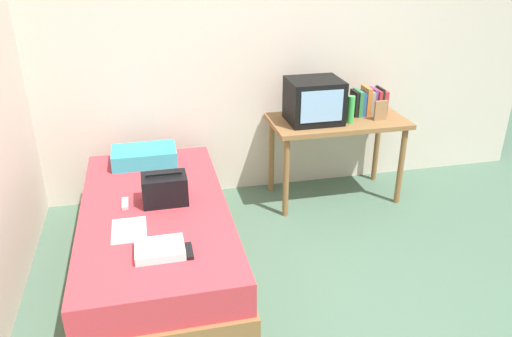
{
  "coord_description": "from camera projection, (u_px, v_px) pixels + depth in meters",
  "views": [
    {
      "loc": [
        -1.03,
        -2.23,
        2.17
      ],
      "look_at": [
        -0.27,
        1.1,
        0.59
      ],
      "focal_mm": 35.21,
      "sensor_mm": 36.0,
      "label": 1
    }
  ],
  "objects": [
    {
      "name": "ground_plane",
      "position": [
        338.0,
        323.0,
        3.1
      ],
      "size": [
        8.0,
        8.0,
        0.0
      ],
      "primitive_type": "plane",
      "color": "#4C6B56"
    },
    {
      "name": "wall_back",
      "position": [
        263.0,
        48.0,
        4.32
      ],
      "size": [
        5.2,
        0.1,
        2.6
      ],
      "primitive_type": "cube",
      "color": "beige",
      "rests_on": "ground"
    },
    {
      "name": "bed",
      "position": [
        157.0,
        240.0,
        3.48
      ],
      "size": [
        1.0,
        2.0,
        0.52
      ],
      "color": "olive",
      "rests_on": "ground"
    },
    {
      "name": "desk",
      "position": [
        337.0,
        129.0,
        4.35
      ],
      "size": [
        1.16,
        0.6,
        0.75
      ],
      "color": "olive",
      "rests_on": "ground"
    },
    {
      "name": "tv",
      "position": [
        314.0,
        101.0,
        4.18
      ],
      "size": [
        0.44,
        0.39,
        0.36
      ],
      "color": "black",
      "rests_on": "desk"
    },
    {
      "name": "water_bottle",
      "position": [
        351.0,
        109.0,
        4.17
      ],
      "size": [
        0.06,
        0.06,
        0.23
      ],
      "primitive_type": "cylinder",
      "color": "green",
      "rests_on": "desk"
    },
    {
      "name": "book_row",
      "position": [
        369.0,
        102.0,
        4.38
      ],
      "size": [
        0.3,
        0.17,
        0.25
      ],
      "color": "black",
      "rests_on": "desk"
    },
    {
      "name": "picture_frame",
      "position": [
        381.0,
        110.0,
        4.25
      ],
      "size": [
        0.11,
        0.02,
        0.17
      ],
      "primitive_type": "cube",
      "color": "#9E754C",
      "rests_on": "desk"
    },
    {
      "name": "pillow",
      "position": [
        144.0,
        156.0,
        3.99
      ],
      "size": [
        0.5,
        0.31,
        0.12
      ],
      "primitive_type": "cube",
      "color": "#33A8B7",
      "rests_on": "bed"
    },
    {
      "name": "handbag",
      "position": [
        165.0,
        189.0,
        3.38
      ],
      "size": [
        0.3,
        0.2,
        0.22
      ],
      "color": "black",
      "rests_on": "bed"
    },
    {
      "name": "magazine",
      "position": [
        129.0,
        230.0,
        3.09
      ],
      "size": [
        0.21,
        0.29,
        0.01
      ],
      "primitive_type": "cube",
      "color": "white",
      "rests_on": "bed"
    },
    {
      "name": "remote_dark",
      "position": [
        189.0,
        251.0,
        2.87
      ],
      "size": [
        0.04,
        0.16,
        0.02
      ],
      "primitive_type": "cube",
      "color": "black",
      "rests_on": "bed"
    },
    {
      "name": "remote_silver",
      "position": [
        125.0,
        204.0,
        3.38
      ],
      "size": [
        0.04,
        0.14,
        0.02
      ],
      "primitive_type": "cube",
      "color": "#B7B7BC",
      "rests_on": "bed"
    },
    {
      "name": "folded_towel",
      "position": [
        160.0,
        249.0,
        2.86
      ],
      "size": [
        0.28,
        0.22,
        0.05
      ],
      "primitive_type": "cube",
      "color": "white",
      "rests_on": "bed"
    }
  ]
}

